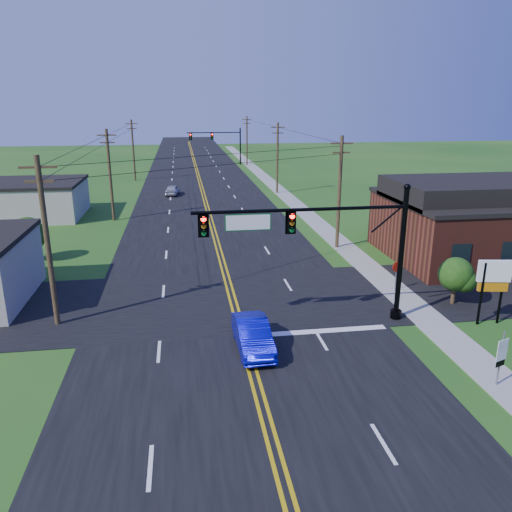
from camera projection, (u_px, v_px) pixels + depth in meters
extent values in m
plane|color=#194A15|center=(261.00, 420.00, 18.74)|extent=(260.00, 260.00, 0.00)
cube|color=black|center=(201.00, 192.00, 65.98)|extent=(16.00, 220.00, 0.04)
cube|color=black|center=(230.00, 300.00, 30.07)|extent=(70.00, 10.00, 0.04)
cube|color=gray|center=(296.00, 205.00, 58.01)|extent=(2.00, 160.00, 0.08)
cylinder|color=black|center=(401.00, 256.00, 26.49)|extent=(0.28, 0.28, 7.20)
cylinder|color=black|center=(396.00, 314.00, 27.48)|extent=(0.60, 0.60, 0.50)
sphere|color=black|center=(407.00, 187.00, 25.39)|extent=(0.36, 0.36, 0.36)
cylinder|color=black|center=(301.00, 210.00, 24.91)|extent=(11.00, 0.18, 0.18)
cube|color=#04521A|center=(248.00, 222.00, 24.69)|extent=(2.30, 0.06, 0.85)
cylinder|color=black|center=(240.00, 145.00, 94.51)|extent=(0.28, 0.28, 7.20)
cylinder|color=black|center=(240.00, 163.00, 95.50)|extent=(0.60, 0.60, 0.50)
sphere|color=black|center=(240.00, 125.00, 93.42)|extent=(0.36, 0.36, 0.36)
cylinder|color=black|center=(214.00, 133.00, 93.09)|extent=(10.00, 0.18, 0.18)
cube|color=#04521A|center=(197.00, 136.00, 92.80)|extent=(2.30, 0.06, 0.85)
cube|color=maroon|center=(483.00, 229.00, 37.94)|extent=(14.00, 11.00, 4.40)
cube|color=black|center=(487.00, 199.00, 37.24)|extent=(14.20, 11.20, 0.30)
cube|color=beige|center=(22.00, 201.00, 51.45)|extent=(12.00, 9.00, 3.40)
cube|color=black|center=(19.00, 183.00, 50.90)|extent=(12.20, 9.20, 0.30)
cylinder|color=#332517|center=(48.00, 244.00, 25.51)|extent=(0.28, 0.28, 9.00)
cube|color=#332517|center=(38.00, 167.00, 24.36)|extent=(1.80, 0.12, 0.12)
cube|color=#332517|center=(40.00, 182.00, 24.57)|extent=(1.40, 0.12, 0.12)
cylinder|color=#332517|center=(110.00, 176.00, 49.13)|extent=(0.28, 0.28, 9.00)
cube|color=#332517|center=(107.00, 135.00, 47.98)|extent=(1.80, 0.12, 0.12)
cube|color=#332517|center=(107.00, 143.00, 48.19)|extent=(1.40, 0.12, 0.12)
cylinder|color=#332517|center=(133.00, 151.00, 74.64)|extent=(0.28, 0.28, 9.00)
cube|color=#332517|center=(131.00, 124.00, 73.49)|extent=(1.80, 0.12, 0.12)
cube|color=#332517|center=(132.00, 129.00, 73.70)|extent=(1.40, 0.12, 0.12)
cylinder|color=#332517|center=(339.00, 193.00, 39.59)|extent=(0.28, 0.28, 9.00)
cube|color=#332517|center=(342.00, 143.00, 38.44)|extent=(1.80, 0.12, 0.12)
cube|color=#332517|center=(341.00, 153.00, 38.64)|extent=(1.40, 0.12, 0.12)
cylinder|color=#332517|center=(277.00, 158.00, 64.15)|extent=(0.28, 0.28, 9.00)
cube|color=#332517|center=(278.00, 127.00, 63.00)|extent=(1.80, 0.12, 0.12)
cube|color=#332517|center=(278.00, 133.00, 63.21)|extent=(1.40, 0.12, 0.12)
cylinder|color=#332517|center=(247.00, 141.00, 92.50)|extent=(0.28, 0.28, 9.00)
cube|color=#332517|center=(247.00, 119.00, 91.35)|extent=(1.80, 0.12, 0.12)
cube|color=#332517|center=(247.00, 123.00, 91.55)|extent=(1.40, 0.12, 0.12)
cylinder|color=#332517|center=(390.00, 223.00, 45.30)|extent=(0.24, 0.24, 1.85)
sphere|color=#183F0F|center=(391.00, 205.00, 44.81)|extent=(3.00, 3.00, 3.00)
cylinder|color=#332517|center=(453.00, 293.00, 29.37)|extent=(0.24, 0.24, 1.32)
sphere|color=#183F0F|center=(456.00, 274.00, 29.01)|extent=(2.00, 2.00, 2.00)
cylinder|color=#332517|center=(30.00, 251.00, 37.31)|extent=(0.24, 0.24, 1.54)
sphere|color=#183F0F|center=(28.00, 233.00, 36.90)|extent=(2.40, 2.40, 2.40)
imported|color=#0809B7|center=(253.00, 336.00, 23.90)|extent=(1.67, 4.44, 1.45)
imported|color=#BABABF|center=(173.00, 190.00, 63.84)|extent=(2.07, 3.96, 1.29)
cylinder|color=slate|center=(500.00, 359.00, 20.63)|extent=(0.10, 0.10, 2.52)
cube|color=white|center=(503.00, 343.00, 20.38)|extent=(0.60, 0.25, 0.34)
cube|color=white|center=(502.00, 354.00, 20.51)|extent=(0.60, 0.25, 0.63)
cube|color=black|center=(500.00, 363.00, 20.65)|extent=(0.50, 0.21, 0.25)
cylinder|color=slate|center=(396.00, 277.00, 31.29)|extent=(0.08, 0.08, 1.86)
cylinder|color=#9F1709|center=(397.00, 267.00, 31.06)|extent=(0.69, 0.23, 0.71)
cylinder|color=black|center=(481.00, 294.00, 26.35)|extent=(0.16, 0.16, 3.48)
cylinder|color=black|center=(501.00, 293.00, 26.52)|extent=(0.16, 0.16, 3.48)
cube|color=white|center=(495.00, 271.00, 26.06)|extent=(1.75, 0.52, 1.16)
cube|color=#CC720C|center=(492.00, 287.00, 26.32)|extent=(1.56, 0.46, 0.48)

